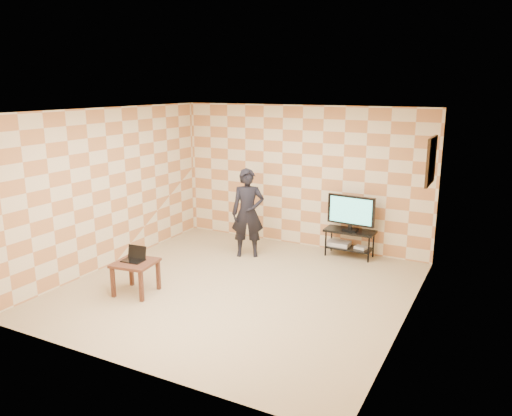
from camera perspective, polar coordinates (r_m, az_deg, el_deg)
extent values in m
plane|color=tan|center=(7.81, -2.05, -9.17)|extent=(5.00, 5.00, 0.00)
cube|color=beige|center=(9.59, 5.23, 3.58)|extent=(5.00, 0.02, 2.70)
cube|color=beige|center=(5.44, -15.26, -4.91)|extent=(5.00, 0.02, 2.70)
cube|color=beige|center=(8.86, -16.37, 2.21)|extent=(0.02, 5.00, 2.70)
cube|color=beige|center=(6.56, 17.24, -1.82)|extent=(0.02, 5.00, 2.70)
cube|color=white|center=(7.20, -2.24, 11.03)|extent=(5.00, 5.00, 0.02)
cube|color=black|center=(7.95, 19.40, 5.10)|extent=(0.04, 0.72, 0.72)
cube|color=black|center=(7.95, 19.40, 5.10)|extent=(0.04, 0.03, 0.68)
cube|color=black|center=(7.95, 19.40, 5.10)|extent=(0.04, 0.68, 0.03)
cube|color=black|center=(9.21, 10.69, -2.61)|extent=(0.91, 0.41, 0.04)
cube|color=black|center=(9.30, 10.61, -4.50)|extent=(0.82, 0.36, 0.03)
cylinder|color=black|center=(9.24, 7.97, -3.93)|extent=(0.03, 0.03, 0.50)
cylinder|color=black|center=(9.54, 8.63, -3.39)|extent=(0.03, 0.03, 0.50)
cylinder|color=black|center=(9.03, 12.75, -4.58)|extent=(0.03, 0.03, 0.50)
cylinder|color=black|center=(9.33, 13.27, -4.01)|extent=(0.03, 0.03, 0.50)
cube|color=black|center=(9.20, 10.70, -2.41)|extent=(0.27, 0.19, 0.03)
cube|color=black|center=(9.19, 10.72, -2.10)|extent=(0.07, 0.05, 0.07)
cube|color=black|center=(9.11, 10.80, -0.26)|extent=(0.88, 0.13, 0.54)
cube|color=#50D5C6|center=(9.08, 10.76, -0.30)|extent=(0.78, 0.07, 0.46)
cube|color=silver|center=(9.38, 9.40, -4.00)|extent=(0.42, 0.30, 0.07)
cube|color=silver|center=(9.25, 11.87, -4.44)|extent=(0.23, 0.19, 0.05)
cube|color=#3D231A|center=(7.68, -13.65, -6.12)|extent=(0.65, 0.65, 0.04)
cube|color=#3D231A|center=(7.72, -16.03, -8.17)|extent=(0.06, 0.06, 0.46)
cube|color=#3D231A|center=(8.08, -14.06, -7.02)|extent=(0.06, 0.06, 0.46)
cube|color=#3D231A|center=(7.46, -12.98, -8.75)|extent=(0.06, 0.06, 0.46)
cube|color=#3D231A|center=(7.84, -11.10, -7.52)|extent=(0.06, 0.06, 0.46)
cube|color=black|center=(7.70, -13.88, -5.85)|extent=(0.33, 0.25, 0.02)
cube|color=black|center=(7.76, -13.44, -4.90)|extent=(0.32, 0.08, 0.20)
imported|color=black|center=(9.01, -0.94, -0.58)|extent=(0.70, 0.61, 1.61)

